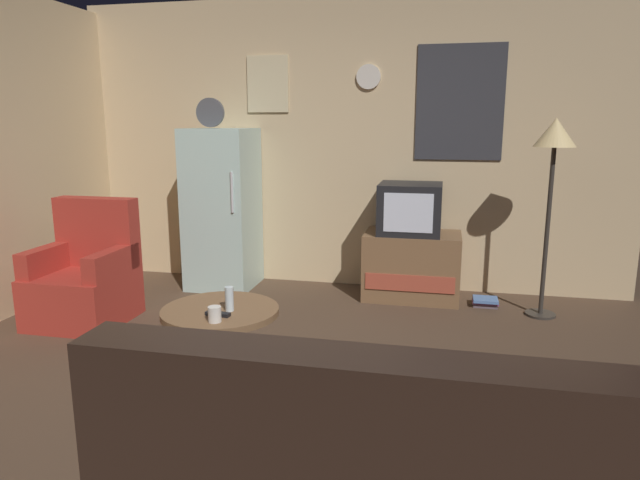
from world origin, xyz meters
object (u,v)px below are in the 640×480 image
at_px(coffee_table, 221,342).
at_px(remote_control, 218,314).
at_px(standing_lamp, 554,148).
at_px(fridge, 222,208).
at_px(book_stack, 485,302).
at_px(crt_tv, 410,209).
at_px(mug_ceramic_white, 215,314).
at_px(wine_glass, 229,299).
at_px(tv_stand, 412,266).
at_px(armchair, 86,279).

xyz_separation_m(coffee_table, remote_control, (0.04, -0.13, 0.23)).
bearing_deg(standing_lamp, fridge, 174.73).
xyz_separation_m(coffee_table, book_stack, (1.70, 1.75, -0.18)).
distance_m(crt_tv, mug_ceramic_white, 2.33).
bearing_deg(wine_glass, book_stack, 47.59).
bearing_deg(tv_stand, mug_ceramic_white, -115.38).
distance_m(remote_control, armchair, 1.71).
relative_size(remote_control, book_stack, 0.69).
bearing_deg(standing_lamp, book_stack, 162.36).
relative_size(crt_tv, mug_ceramic_white, 6.00).
bearing_deg(mug_ceramic_white, armchair, 147.39).
height_order(crt_tv, mug_ceramic_white, crt_tv).
xyz_separation_m(fridge, tv_stand, (1.79, -0.01, -0.46)).
bearing_deg(book_stack, mug_ceramic_white, -129.64).
bearing_deg(fridge, wine_glass, -67.06).
bearing_deg(mug_ceramic_white, crt_tv, 65.31).
height_order(tv_stand, remote_control, tv_stand).
bearing_deg(tv_stand, coffee_table, -119.43).
distance_m(crt_tv, book_stack, 1.03).
distance_m(remote_control, book_stack, 2.54).
relative_size(standing_lamp, book_stack, 7.33).
height_order(tv_stand, coffee_table, tv_stand).
xyz_separation_m(fridge, wine_glass, (0.81, -1.91, -0.24)).
bearing_deg(fridge, tv_stand, -0.19).
relative_size(mug_ceramic_white, remote_control, 0.60).
relative_size(fridge, crt_tv, 3.28).
xyz_separation_m(standing_lamp, armchair, (-3.57, -0.88, -1.02)).
distance_m(tv_stand, armchair, 2.74).
distance_m(standing_lamp, armchair, 3.81).
relative_size(fridge, remote_control, 11.80).
height_order(standing_lamp, mug_ceramic_white, standing_lamp).
distance_m(coffee_table, remote_control, 0.27).
distance_m(standing_lamp, remote_control, 2.87).
distance_m(tv_stand, standing_lamp, 1.53).
relative_size(standing_lamp, wine_glass, 10.60).
distance_m(wine_glass, book_stack, 2.46).
xyz_separation_m(fridge, coffee_table, (0.73, -1.88, -0.53)).
bearing_deg(standing_lamp, wine_glass, -141.34).
height_order(standing_lamp, wine_glass, standing_lamp).
height_order(tv_stand, book_stack, tv_stand).
bearing_deg(armchair, coffee_table, -27.01).
distance_m(crt_tv, coffee_table, 2.22).
bearing_deg(remote_control, mug_ceramic_white, -70.67).
relative_size(fridge, book_stack, 8.16).
relative_size(armchair, book_stack, 4.43).
distance_m(tv_stand, coffee_table, 2.15).
bearing_deg(coffee_table, armchair, 152.99).
xyz_separation_m(crt_tv, mug_ceramic_white, (-0.96, -2.10, -0.33)).
relative_size(tv_stand, mug_ceramic_white, 9.33).
height_order(fridge, mug_ceramic_white, fridge).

